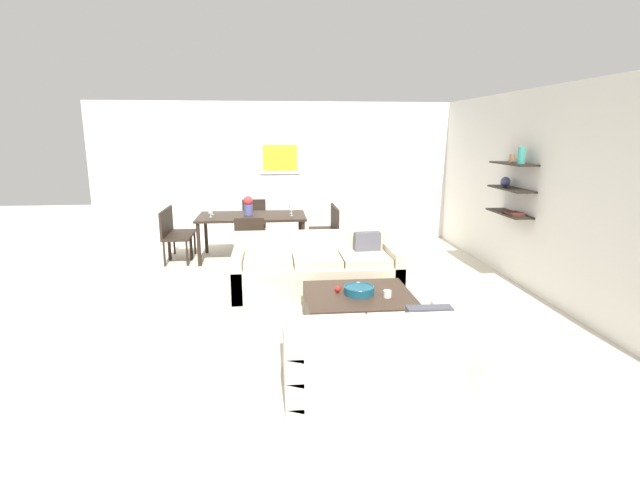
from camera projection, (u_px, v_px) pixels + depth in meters
ground_plane at (312, 300)px, 6.17m from camera, size 18.00×18.00×0.00m
back_wall_unit at (312, 173)px, 9.33m from camera, size 8.40×0.09×2.70m
right_wall_shelf_unit at (520, 188)px, 6.75m from camera, size 0.34×8.20×2.70m
sofa_beige at (317, 271)px, 6.45m from camera, size 2.22×0.90×0.78m
loveseat_white at (376, 357)px, 3.96m from camera, size 1.52×0.90×0.78m
coffee_table at (359, 310)px, 5.30m from camera, size 1.17×1.06×0.38m
decorative_bowl at (359, 290)px, 5.24m from camera, size 0.34×0.34×0.09m
candle_jar at (387, 294)px, 5.14m from camera, size 0.09×0.09×0.08m
apple_on_coffee_table at (338, 289)px, 5.31m from camera, size 0.07×0.07×0.07m
dining_table at (252, 219)px, 8.11m from camera, size 1.81×1.00×0.75m
dining_chair_left_far at (176, 228)px, 8.23m from camera, size 0.44×0.44×0.88m
dining_chair_foot at (250, 241)px, 7.27m from camera, size 0.44×0.44×0.88m
dining_chair_left_near at (171, 234)px, 7.80m from camera, size 0.44×0.44×0.88m
dining_chair_right_near at (330, 230)px, 8.06m from camera, size 0.44×0.44×0.88m
dining_chair_head at (254, 220)px, 9.02m from camera, size 0.44×0.44×0.88m
dining_chair_right_far at (327, 225)px, 8.49m from camera, size 0.44×0.44×0.88m
wine_glass_left_far at (212, 209)px, 8.12m from camera, size 0.07×0.07×0.14m
wine_glass_right_near at (292, 208)px, 8.01m from camera, size 0.08×0.08×0.19m
wine_glass_right_far at (291, 207)px, 8.25m from camera, size 0.08×0.08×0.15m
wine_glass_left_near at (210, 211)px, 7.88m from camera, size 0.08×0.08×0.15m
centerpiece_vase at (248, 205)px, 8.09m from camera, size 0.16×0.16×0.32m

